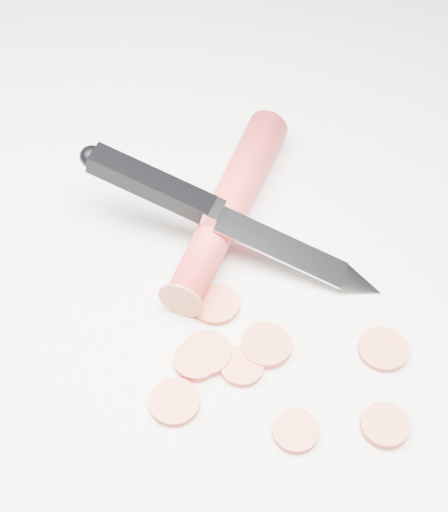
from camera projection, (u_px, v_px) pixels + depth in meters
name	position (u px, v px, depth m)	size (l,w,h in m)	color
ground	(225.00, 305.00, 0.53)	(2.40, 2.40, 0.00)	silver
carrot	(229.00, 204.00, 0.57)	(0.03, 0.03, 0.20)	red
carrot_slice_0	(196.00, 361.00, 0.50)	(0.03, 0.03, 0.01)	#D9643D
carrot_slice_1	(295.00, 431.00, 0.46)	(0.03, 0.03, 0.01)	#D9643D
carrot_slice_2	(242.00, 367.00, 0.50)	(0.03, 0.03, 0.01)	#D9643D
carrot_slice_3	(384.00, 425.00, 0.47)	(0.03, 0.03, 0.01)	#D9643D
carrot_slice_4	(383.00, 349.00, 0.50)	(0.04, 0.04, 0.01)	#D9643D
carrot_slice_5	(216.00, 304.00, 0.53)	(0.04, 0.04, 0.01)	#D9643D
carrot_slice_6	(266.00, 345.00, 0.51)	(0.04, 0.04, 0.01)	#D9643D
carrot_slice_7	(206.00, 354.00, 0.50)	(0.04, 0.04, 0.01)	#D9643D
carrot_slice_8	(174.00, 402.00, 0.48)	(0.03, 0.03, 0.01)	#D9643D
kitchen_knife	(231.00, 217.00, 0.54)	(0.21, 0.17, 0.07)	#B8BBBF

